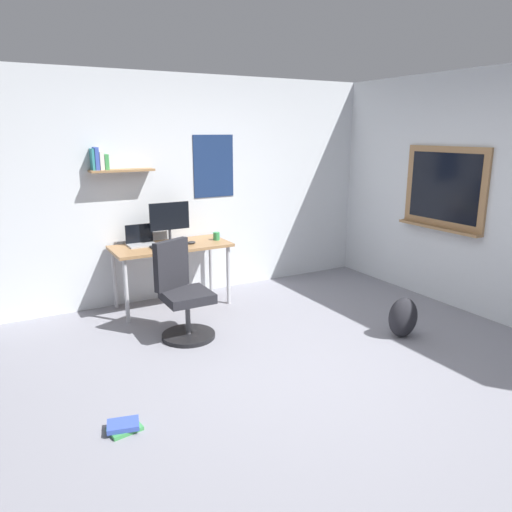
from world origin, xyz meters
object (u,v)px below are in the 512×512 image
(office_chair, at_px, (183,297))
(monitor_primary, at_px, (170,219))
(computer_mouse, at_px, (191,243))
(keyboard, at_px, (167,246))
(desk, at_px, (171,252))
(coffee_mug, at_px, (216,236))
(laptop, at_px, (141,240))
(backpack, at_px, (403,317))
(book_stack_on_floor, at_px, (124,427))

(office_chair, bearing_deg, monitor_primary, 76.08)
(office_chair, xyz_separation_m, monitor_primary, (0.24, 0.97, 0.59))
(office_chair, bearing_deg, computer_mouse, 62.02)
(keyboard, bearing_deg, desk, 49.70)
(coffee_mug, bearing_deg, keyboard, -175.37)
(computer_mouse, bearing_deg, coffee_mug, 8.42)
(desk, relative_size, laptop, 4.21)
(desk, relative_size, backpack, 3.28)
(keyboard, bearing_deg, computer_mouse, -0.00)
(backpack, bearing_deg, coffee_mug, 120.11)
(keyboard, bearing_deg, laptop, 135.52)
(computer_mouse, distance_m, coffee_mug, 0.34)
(keyboard, xyz_separation_m, computer_mouse, (0.28, -0.00, 0.01))
(monitor_primary, bearing_deg, coffee_mug, -13.63)
(desk, xyz_separation_m, keyboard, (-0.07, -0.08, 0.09))
(coffee_mug, bearing_deg, office_chair, -131.96)
(laptop, relative_size, book_stack_on_floor, 1.27)
(office_chair, distance_m, laptop, 1.09)
(desk, height_order, backpack, desk)
(desk, distance_m, keyboard, 0.13)
(laptop, bearing_deg, coffee_mug, -11.64)
(desk, distance_m, book_stack_on_floor, 2.52)
(book_stack_on_floor, bearing_deg, desk, 62.22)
(desk, bearing_deg, monitor_primary, 71.78)
(laptop, height_order, coffee_mug, laptop)
(coffee_mug, xyz_separation_m, book_stack_on_floor, (-1.69, -2.13, -0.74))
(office_chair, height_order, keyboard, office_chair)
(coffee_mug, distance_m, backpack, 2.28)
(coffee_mug, bearing_deg, book_stack_on_floor, -128.39)
(desk, xyz_separation_m, monitor_primary, (0.03, 0.10, 0.35))
(computer_mouse, height_order, backpack, computer_mouse)
(office_chair, bearing_deg, keyboard, 79.82)
(laptop, distance_m, book_stack_on_floor, 2.57)
(keyboard, xyz_separation_m, book_stack_on_floor, (-1.07, -2.08, -0.70))
(monitor_primary, relative_size, backpack, 1.17)
(laptop, distance_m, computer_mouse, 0.56)
(book_stack_on_floor, bearing_deg, backpack, 4.57)
(office_chair, relative_size, keyboard, 2.57)
(computer_mouse, bearing_deg, desk, 160.29)
(monitor_primary, height_order, backpack, monitor_primary)
(monitor_primary, relative_size, coffee_mug, 5.04)
(keyboard, height_order, backpack, keyboard)
(computer_mouse, bearing_deg, backpack, -52.15)
(laptop, distance_m, monitor_primary, 0.39)
(computer_mouse, xyz_separation_m, coffee_mug, (0.34, 0.05, 0.03))
(office_chair, bearing_deg, backpack, -29.65)
(monitor_primary, bearing_deg, desk, -108.22)
(desk, distance_m, monitor_primary, 0.36)
(coffee_mug, xyz_separation_m, backpack, (1.11, -1.91, -0.57))
(laptop, relative_size, backpack, 0.78)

